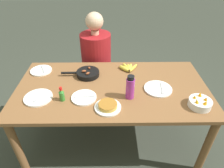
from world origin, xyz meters
name	(u,v)px	position (x,y,z in m)	size (l,w,h in m)	color
ground_plane	(112,138)	(0.00, 0.00, 0.00)	(14.00, 14.00, 0.00)	#383D33
dining_table	(112,94)	(0.00, 0.00, 0.68)	(1.84, 0.95, 0.77)	brown
banana_bunch	(128,68)	(0.18, 0.31, 0.79)	(0.23, 0.20, 0.04)	gold
skillet	(87,73)	(-0.25, 0.20, 0.79)	(0.39, 0.24, 0.08)	black
frittata_plate_center	(108,106)	(-0.04, -0.31, 0.79)	(0.22, 0.22, 0.05)	white
empty_plate_near_front	(158,89)	(0.43, -0.05, 0.78)	(0.26, 0.26, 0.02)	white
empty_plate_far_left	(41,71)	(-0.76, 0.29, 0.78)	(0.23, 0.23, 0.02)	white
empty_plate_far_right	(38,98)	(-0.66, -0.17, 0.78)	(0.25, 0.25, 0.02)	white
empty_plate_mid_edge	(84,97)	(-0.25, -0.17, 0.78)	(0.23, 0.23, 0.02)	white
fruit_bowl_mango	(200,103)	(0.74, -0.29, 0.80)	(0.19, 0.19, 0.11)	white
water_bottle	(130,88)	(0.16, -0.16, 0.87)	(0.08, 0.08, 0.23)	#992D89
hot_sauce_bottle	(62,95)	(-0.44, -0.20, 0.83)	(0.05, 0.05, 0.14)	#337F2D
person_figure	(97,70)	(-0.19, 0.72, 0.52)	(0.41, 0.41, 1.27)	black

